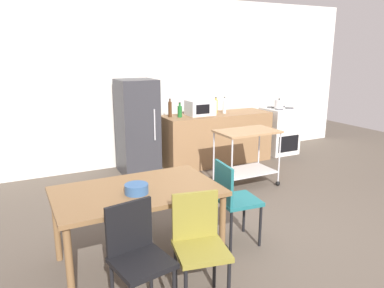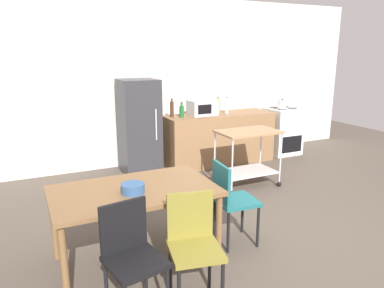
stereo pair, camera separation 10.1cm
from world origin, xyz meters
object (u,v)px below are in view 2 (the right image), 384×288
(chair_black, at_px, (131,253))
(stove_oven, at_px, (282,131))
(dining_table, at_px, (134,197))
(chair_teal, at_px, (231,197))
(refrigerator, at_px, (139,127))
(kitchen_cart, at_px, (248,149))
(kettle, at_px, (282,104))
(bottle_sparkling_water, at_px, (172,109))
(bottle_vinegar, at_px, (218,106))
(bottle_soy_sauce, at_px, (227,107))
(chair_olive, at_px, (193,241))
(microwave, at_px, (202,108))
(fruit_bowl, at_px, (133,188))

(chair_black, relative_size, stove_oven, 0.97)
(dining_table, distance_m, chair_teal, 1.02)
(chair_teal, relative_size, refrigerator, 0.57)
(kitchen_cart, relative_size, kettle, 3.80)
(dining_table, relative_size, bottle_sparkling_water, 4.84)
(chair_black, relative_size, bottle_vinegar, 3.07)
(bottle_vinegar, height_order, bottle_soy_sauce, bottle_soy_sauce)
(chair_olive, height_order, chair_black, same)
(kettle, bearing_deg, chair_black, -141.45)
(chair_teal, xyz_separation_m, microwave, (1.00, 2.61, 0.51))
(chair_black, relative_size, kettle, 3.71)
(dining_table, xyz_separation_m, bottle_soy_sauce, (2.48, 2.49, 0.35))
(stove_oven, xyz_separation_m, bottle_soy_sauce, (-1.31, -0.03, 0.57))
(bottle_sparkling_water, xyz_separation_m, kettle, (2.20, -0.17, -0.03))
(chair_olive, distance_m, chair_black, 0.50)
(microwave, bearing_deg, bottle_vinegar, 8.21)
(bottle_sparkling_water, bearing_deg, refrigerator, 178.88)
(chair_black, bearing_deg, chair_olive, -15.63)
(stove_oven, distance_m, kettle, 0.57)
(microwave, bearing_deg, bottle_soy_sauce, -3.57)
(kitchen_cart, bearing_deg, bottle_vinegar, 80.58)
(chair_black, distance_m, bottle_soy_sauce, 4.21)
(dining_table, height_order, chair_black, chair_black)
(bottle_vinegar, bearing_deg, chair_black, -128.44)
(stove_oven, xyz_separation_m, bottle_vinegar, (-1.44, 0.04, 0.57))
(dining_table, relative_size, chair_teal, 1.69)
(dining_table, bearing_deg, chair_olive, -70.40)
(fruit_bowl, bearing_deg, microwave, 52.06)
(chair_olive, xyz_separation_m, kitchen_cart, (1.87, 2.01, 0.05))
(chair_olive, relative_size, fruit_bowl, 4.20)
(bottle_sparkling_water, height_order, fruit_bowl, bottle_sparkling_water)
(stove_oven, bearing_deg, dining_table, -146.30)
(microwave, height_order, fruit_bowl, microwave)
(stove_oven, distance_m, fruit_bowl, 4.64)
(chair_olive, height_order, stove_oven, stove_oven)
(chair_black, distance_m, refrigerator, 3.48)
(chair_black, xyz_separation_m, microwave, (2.24, 3.20, 0.51))
(stove_oven, relative_size, kitchen_cart, 1.01)
(microwave, relative_size, bottle_soy_sauce, 1.56)
(bottle_soy_sauce, bearing_deg, bottle_vinegar, 149.26)
(microwave, height_order, bottle_soy_sauce, bottle_soy_sauce)
(bottle_vinegar, bearing_deg, bottle_sparkling_water, 178.35)
(dining_table, bearing_deg, chair_teal, -5.11)
(stove_oven, bearing_deg, bottle_soy_sauce, -178.48)
(chair_olive, bearing_deg, microwave, 73.23)
(bottle_sparkling_water, height_order, bottle_vinegar, bottle_sparkling_water)
(dining_table, distance_m, refrigerator, 2.75)
(kitchen_cart, xyz_separation_m, bottle_soy_sauce, (0.35, 1.21, 0.45))
(bottle_sparkling_water, relative_size, microwave, 0.67)
(chair_olive, xyz_separation_m, fruit_bowl, (-0.29, 0.64, 0.27))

